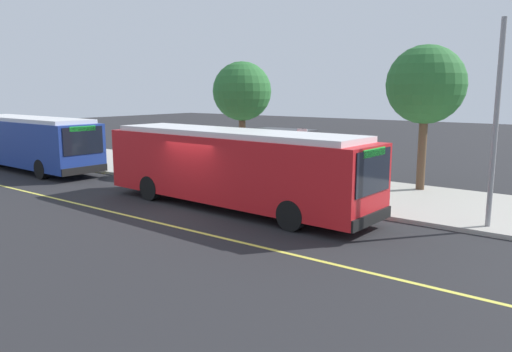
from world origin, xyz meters
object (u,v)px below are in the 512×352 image
(waiting_bench, at_px, (284,171))
(route_sign_post, at_px, (302,154))
(transit_bus_main, at_px, (232,166))
(transit_bus_second, at_px, (29,141))

(waiting_bench, xyz_separation_m, route_sign_post, (2.67, -2.71, 1.32))
(transit_bus_main, bearing_deg, route_sign_post, 56.55)
(transit_bus_main, distance_m, transit_bus_second, 14.99)
(transit_bus_second, distance_m, route_sign_post, 16.71)
(transit_bus_main, relative_size, waiting_bench, 7.28)
(waiting_bench, bearing_deg, transit_bus_second, -160.51)
(route_sign_post, bearing_deg, waiting_bench, 134.60)
(transit_bus_second, distance_m, waiting_bench, 14.77)
(transit_bus_main, xyz_separation_m, transit_bus_second, (-14.99, 0.17, -0.00))
(waiting_bench, distance_m, route_sign_post, 4.03)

